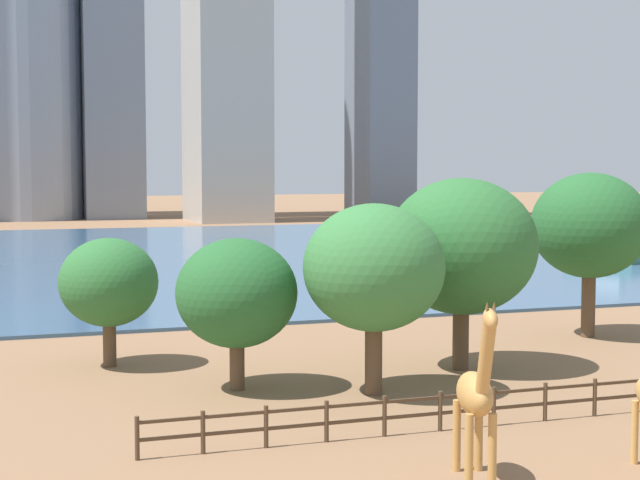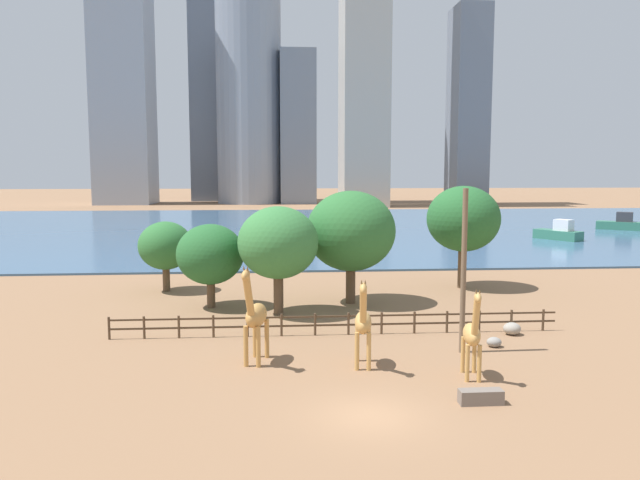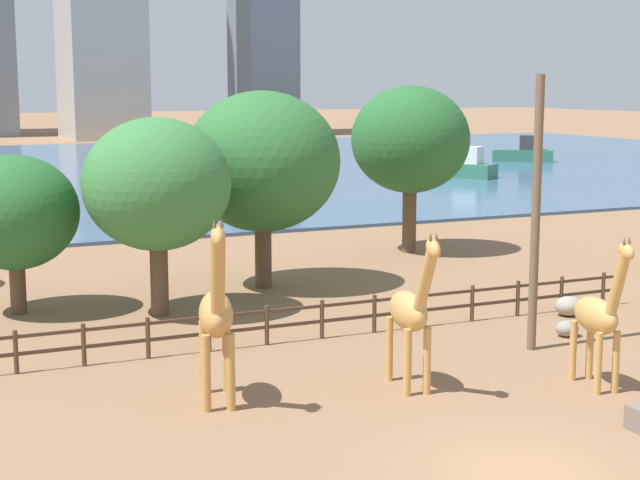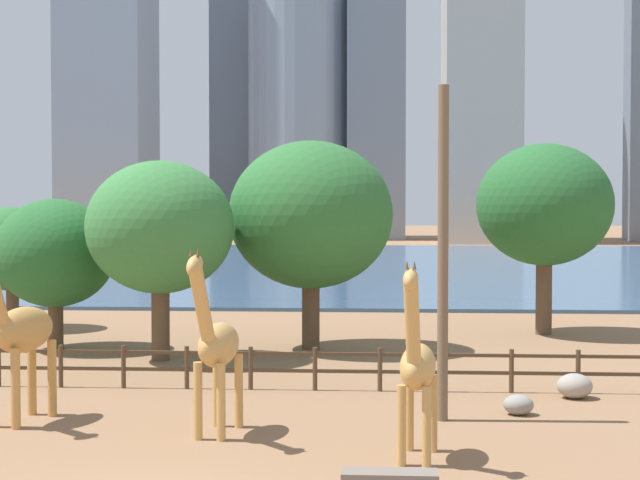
# 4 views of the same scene
# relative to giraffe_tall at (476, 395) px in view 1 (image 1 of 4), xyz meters

# --- Properties ---
(ground_plane) EXTENTS (400.00, 400.00, 0.00)m
(ground_plane) POSITION_rel_giraffe_tall_xyz_m (4.61, 72.94, -2.39)
(ground_plane) COLOR #8C6647
(harbor_water) EXTENTS (180.00, 86.00, 0.20)m
(harbor_water) POSITION_rel_giraffe_tall_xyz_m (4.61, 69.94, -2.29)
(harbor_water) COLOR #3D6084
(harbor_water) RESTS_ON ground
(giraffe_tall) EXTENTS (1.44, 3.24, 5.13)m
(giraffe_tall) POSITION_rel_giraffe_tall_xyz_m (0.00, 0.00, 0.00)
(giraffe_tall) COLOR #C18C47
(giraffe_tall) RESTS_ON ground
(enclosure_fence) EXTENTS (26.12, 0.14, 1.30)m
(enclosure_fence) POSITION_rel_giraffe_tall_xyz_m (4.46, 4.94, -1.64)
(enclosure_fence) COLOR #4C3826
(enclosure_fence) RESTS_ON ground
(tree_left_large) EXTENTS (4.21, 4.21, 5.52)m
(tree_left_large) POSITION_rel_giraffe_tall_xyz_m (-7.50, 18.88, 1.21)
(tree_left_large) COLOR brown
(tree_left_large) RESTS_ON ground
(tree_center_broad) EXTENTS (5.86, 5.86, 8.26)m
(tree_center_broad) POSITION_rel_giraffe_tall_xyz_m (16.18, 18.53, 3.20)
(tree_center_broad) COLOR brown
(tree_center_broad) RESTS_ON ground
(tree_right_tall) EXTENTS (5.31, 5.31, 7.19)m
(tree_right_tall) POSITION_rel_giraffe_tall_xyz_m (1.24, 10.40, 2.38)
(tree_right_tall) COLOR brown
(tree_right_tall) RESTS_ON ground
(tree_left_small) EXTENTS (6.35, 6.35, 8.08)m
(tree_left_small) POSITION_rel_giraffe_tall_xyz_m (6.44, 13.45, 2.81)
(tree_left_small) COLOR brown
(tree_left_small) RESTS_ON ground
(tree_right_small) EXTENTS (4.65, 4.65, 5.84)m
(tree_right_small) POSITION_rel_giraffe_tall_xyz_m (-3.42, 12.78, 1.33)
(tree_right_small) COLOR brown
(tree_right_small) RESTS_ON ground
(boat_ferry) EXTENTS (5.20, 6.44, 2.73)m
(boat_ferry) POSITION_rel_giraffe_tall_xyz_m (38.98, 49.58, -1.27)
(boat_ferry) COLOR #337259
(boat_ferry) RESTS_ON harbor_water
(skyline_tower_needle) EXTENTS (9.70, 9.36, 41.35)m
(skyline_tower_needle) POSITION_rel_giraffe_tall_xyz_m (8.01, 142.45, 18.28)
(skyline_tower_needle) COLOR slate
(skyline_tower_needle) RESTS_ON ground
(skyline_block_right) EXTENTS (8.73, 12.25, 52.06)m
(skyline_block_right) POSITION_rel_giraffe_tall_xyz_m (53.38, 135.99, 23.64)
(skyline_block_right) COLOR slate
(skyline_block_right) RESTS_ON ground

